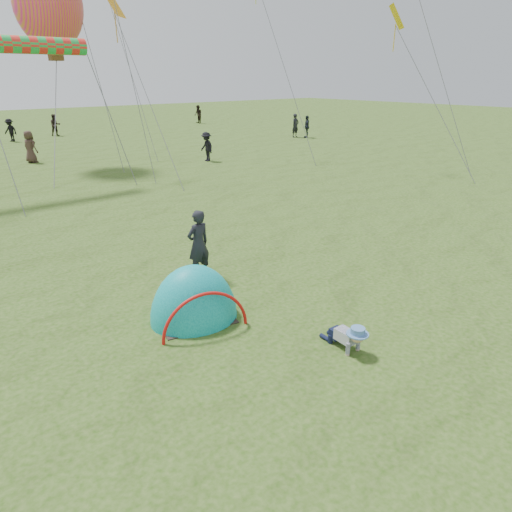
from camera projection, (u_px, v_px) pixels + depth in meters
ground at (402, 342)px, 8.20m from camera, size 140.00×140.00×0.00m
crawling_toddler at (348, 336)px, 7.90m from camera, size 0.53×0.72×0.53m
popup_tent at (195, 318)px, 9.01m from camera, size 2.00×1.77×2.24m
standing_adult at (198, 244)px, 10.60m from camera, size 0.63×0.45×1.64m
crowd_person_3 at (207, 147)px, 25.38m from camera, size 0.64×1.06×1.59m
crowd_person_4 at (30, 147)px, 24.89m from camera, size 0.85×0.99×1.71m
crowd_person_7 at (198, 114)px, 45.77m from camera, size 0.77×0.93×1.75m
crowd_person_8 at (307, 127)px, 35.10m from camera, size 0.98×0.96×1.65m
crowd_person_9 at (10, 130)px, 33.02m from camera, size 1.04×1.19×1.60m
crowd_person_12 at (295, 126)px, 35.31m from camera, size 0.67×0.47×1.77m
crowd_person_13 at (55, 125)px, 36.18m from camera, size 0.83×0.66×1.66m
balloon_kite at (49, 10)px, 21.75m from camera, size 3.18×3.18×4.46m
diamond_kite_1 at (114, 4)px, 19.81m from camera, size 1.31×1.31×1.07m
diamond_kite_7 at (396, 17)px, 21.23m from camera, size 1.27×1.27×1.03m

